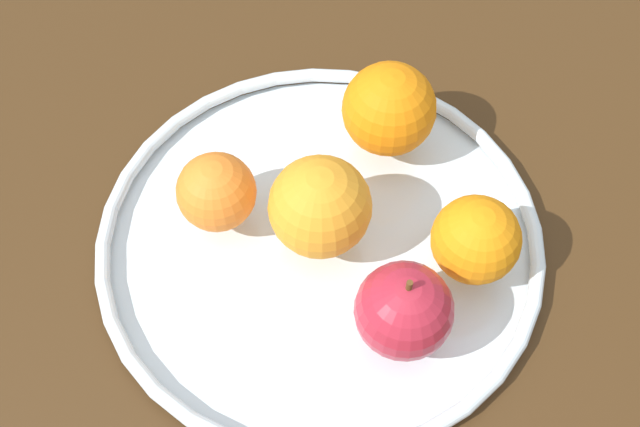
% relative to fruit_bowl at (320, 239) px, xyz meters
% --- Properties ---
extents(ground_plane, '(1.22, 1.22, 0.04)m').
position_rel_fruit_bowl_xyz_m(ground_plane, '(0.00, 0.00, -0.03)').
color(ground_plane, '#402812').
extents(fruit_bowl, '(0.36, 0.36, 0.02)m').
position_rel_fruit_bowl_xyz_m(fruit_bowl, '(0.00, 0.00, 0.00)').
color(fruit_bowl, silver).
rests_on(fruit_bowl, ground_plane).
extents(apple, '(0.07, 0.07, 0.08)m').
position_rel_fruit_bowl_xyz_m(apple, '(0.10, -0.02, 0.04)').
color(apple, '#AD2233').
rests_on(apple, fruit_bowl).
extents(orange_front_left, '(0.06, 0.06, 0.06)m').
position_rel_fruit_bowl_xyz_m(orange_front_left, '(-0.07, -0.04, 0.04)').
color(orange_front_left, orange).
rests_on(orange_front_left, fruit_bowl).
extents(orange_center, '(0.08, 0.08, 0.08)m').
position_rel_fruit_bowl_xyz_m(orange_center, '(-0.00, 0.00, 0.05)').
color(orange_center, orange).
rests_on(orange_center, fruit_bowl).
extents(orange_front_right, '(0.08, 0.08, 0.08)m').
position_rel_fruit_bowl_xyz_m(orange_front_right, '(-0.02, 0.11, 0.05)').
color(orange_front_right, orange).
rests_on(orange_front_right, fruit_bowl).
extents(orange_back_left, '(0.07, 0.07, 0.07)m').
position_rel_fruit_bowl_xyz_m(orange_back_left, '(0.10, 0.06, 0.04)').
color(orange_back_left, orange).
rests_on(orange_back_left, fruit_bowl).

